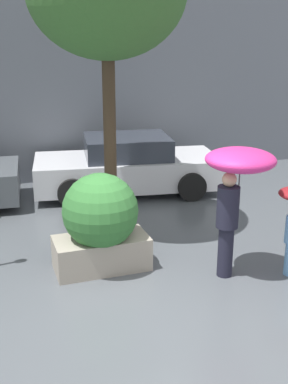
% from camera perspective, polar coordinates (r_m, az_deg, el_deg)
% --- Properties ---
extents(ground_plane, '(40.00, 40.00, 0.00)m').
position_cam_1_polar(ground_plane, '(6.89, -1.09, -12.84)').
color(ground_plane, '#51565B').
extents(building_facade, '(18.00, 0.30, 6.00)m').
position_cam_1_polar(building_facade, '(12.29, -10.89, 15.13)').
color(building_facade, slate).
rests_on(building_facade, ground).
extents(planter_box, '(1.48, 1.18, 1.56)m').
position_cam_1_polar(planter_box, '(7.50, -5.17, -3.55)').
color(planter_box, '#9E9384').
rests_on(planter_box, ground).
extents(person_adult, '(1.03, 1.03, 2.00)m').
position_cam_1_polar(person_adult, '(7.13, 10.95, 1.83)').
color(person_adult, '#1E1E2D').
rests_on(person_adult, ground).
extents(parked_car_near, '(4.52, 2.55, 1.34)m').
position_cam_1_polar(parked_car_near, '(11.37, -2.00, 3.09)').
color(parked_car_near, silver).
rests_on(parked_car_near, ground).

